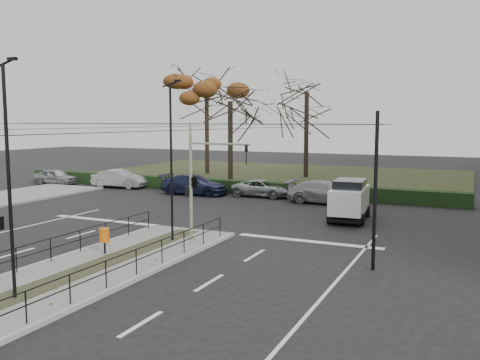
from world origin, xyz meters
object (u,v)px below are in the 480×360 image
at_px(parked_car_second, 119,179).
at_px(parked_car_fifth, 326,192).
at_px(parked_car_fourth, 262,188).
at_px(bare_tree_center, 307,98).
at_px(traffic_light, 196,179).
at_px(parked_car_third, 194,184).
at_px(streetlamp_median_near, 9,179).
at_px(white_van, 350,199).
at_px(streetlamp_median_far, 172,160).
at_px(litter_bin, 104,235).
at_px(bare_tree_near, 230,107).
at_px(rust_tree, 207,86).
at_px(parked_car_first, 56,177).

distance_m(parked_car_second, parked_car_fifth, 18.12).
relative_size(parked_car_fourth, bare_tree_center, 0.40).
bearing_deg(bare_tree_center, traffic_light, -82.60).
distance_m(parked_car_third, parked_car_fourth, 5.30).
height_order(traffic_light, parked_car_fourth, traffic_light).
bearing_deg(parked_car_second, parked_car_fourth, -94.45).
xyz_separation_m(streetlamp_median_near, parked_car_third, (-6.73, 22.79, -3.10)).
height_order(streetlamp_median_near, bare_tree_center, bare_tree_center).
xyz_separation_m(streetlamp_median_near, white_van, (6.44, 17.61, -2.66)).
xyz_separation_m(streetlamp_median_near, streetlamp_median_far, (0.30, 8.62, -0.02)).
bearing_deg(parked_car_fifth, litter_bin, 167.66).
bearing_deg(white_van, parked_car_fifth, 118.27).
distance_m(litter_bin, parked_car_third, 18.30).
bearing_deg(bare_tree_near, parked_car_fifth, -32.60).
height_order(parked_car_second, white_van, white_van).
distance_m(white_van, bare_tree_center, 22.63).
relative_size(traffic_light, rust_tree, 0.40).
bearing_deg(parked_car_second, streetlamp_median_far, -141.67).
distance_m(parked_car_third, bare_tree_center, 16.77).
distance_m(streetlamp_median_near, parked_car_second, 27.75).
relative_size(streetlamp_median_near, parked_car_first, 1.82).
distance_m(rust_tree, bare_tree_near, 9.49).
bearing_deg(streetlamp_median_near, bare_tree_center, 93.66).
relative_size(bare_tree_near, parked_car_fifth, 1.80).
distance_m(streetlamp_median_near, parked_car_third, 23.97).
bearing_deg(streetlamp_median_far, streetlamp_median_near, -91.97).
relative_size(parked_car_second, parked_car_fifth, 0.87).
height_order(streetlamp_median_far, bare_tree_center, bare_tree_center).
bearing_deg(traffic_light, streetlamp_median_far, -151.25).
xyz_separation_m(streetlamp_median_far, rust_tree, (-13.31, 27.78, 5.46)).
xyz_separation_m(streetlamp_median_far, bare_tree_near, (-7.22, 20.93, 2.97)).
relative_size(litter_bin, rust_tree, 0.09).
bearing_deg(parked_car_fifth, parked_car_second, 90.41).
bearing_deg(parked_car_second, parked_car_third, -101.59).
xyz_separation_m(parked_car_fourth, white_van, (8.00, -6.32, 0.59)).
xyz_separation_m(white_van, parked_car_fifth, (-2.78, 5.17, -0.44)).
relative_size(traffic_light, white_van, 1.10).
xyz_separation_m(parked_car_third, rust_tree, (-6.28, 13.61, 8.54)).
bearing_deg(traffic_light, parked_car_fourth, 100.82).
relative_size(parked_car_first, parked_car_fifth, 0.75).
distance_m(streetlamp_median_far, parked_car_first, 25.97).
bearing_deg(parked_car_third, parked_car_first, 86.07).
height_order(parked_car_fourth, white_van, white_van).
distance_m(streetlamp_median_near, bare_tree_near, 30.50).
distance_m(white_van, parked_car_fifth, 5.89).
distance_m(parked_car_second, rust_tree, 15.55).
bearing_deg(litter_bin, parked_car_fourth, 91.76).
bearing_deg(streetlamp_median_near, streetlamp_median_far, 88.03).
xyz_separation_m(litter_bin, parked_car_third, (-5.75, 17.38, -0.14)).
bearing_deg(parked_car_first, rust_tree, -34.89).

